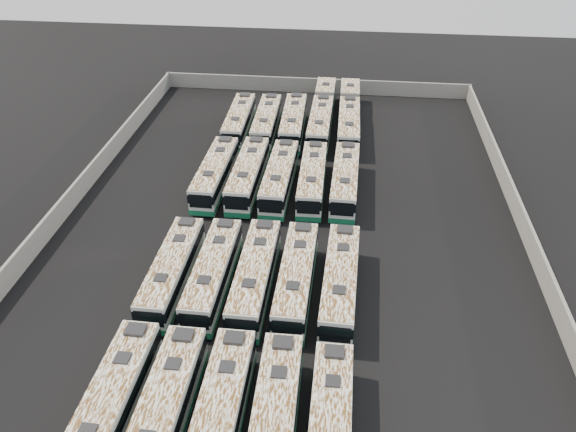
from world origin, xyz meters
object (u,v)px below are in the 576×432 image
at_px(bus_back_right, 322,114).
at_px(bus_back_far_right, 349,115).
at_px(bus_midfront_far_left, 172,271).
at_px(bus_midback_far_right, 345,180).
at_px(bus_midfront_right, 296,278).
at_px(bus_midback_center, 279,178).
at_px(bus_midback_left, 248,175).
at_px(bus_back_far_left, 239,121).
at_px(bus_back_left, 266,122).
at_px(bus_front_center, 219,418).
at_px(bus_midback_right, 312,179).
at_px(bus_front_left, 163,414).
at_px(bus_midfront_center, 255,276).
at_px(bus_back_center, 293,123).
at_px(bus_midfront_far_right, 340,282).
at_px(bus_midback_far_left, 215,174).
at_px(bus_midfront_left, 213,273).
at_px(bus_front_right, 274,424).
at_px(bus_front_far_left, 110,408).
at_px(bus_front_far_right, 330,432).

distance_m(bus_back_right, bus_back_far_right, 3.52).
distance_m(bus_midfront_far_left, bus_midback_far_right, 21.51).
relative_size(bus_midfront_right, bus_midback_center, 0.98).
relative_size(bus_midback_left, bus_back_far_left, 1.04).
bearing_deg(bus_back_left, bus_midfront_right, -78.17).
bearing_deg(bus_front_center, bus_midback_right, 83.45).
relative_size(bus_front_left, bus_midfront_right, 1.03).
xyz_separation_m(bus_midfront_right, bus_midback_right, (0.05, 16.23, -0.00)).
bearing_deg(bus_back_far_left, bus_back_right, 16.74).
xyz_separation_m(bus_midfront_center, bus_back_center, (-0.06, 30.18, 0.02)).
bearing_deg(bus_back_center, bus_midfront_far_right, -78.43).
xyz_separation_m(bus_back_center, bus_back_right, (3.44, 3.19, -0.02)).
relative_size(bus_front_left, bus_midback_left, 1.00).
bearing_deg(bus_midfront_center, bus_midback_far_left, 113.47).
bearing_deg(bus_back_far_right, bus_midfront_left, -107.89).
distance_m(bus_midfront_left, bus_back_far_right, 34.87).
xyz_separation_m(bus_front_right, bus_back_far_right, (3.50, 47.00, -0.01)).
bearing_deg(bus_midback_center, bus_back_right, 79.75).
relative_size(bus_midfront_left, bus_midfront_right, 0.99).
bearing_deg(bus_midback_left, bus_midfront_right, -66.63).
bearing_deg(bus_midfront_far_right, bus_midback_far_left, 131.96).
bearing_deg(bus_midback_right, bus_front_far_left, -109.75).
relative_size(bus_front_far_left, bus_midfront_left, 1.04).
height_order(bus_front_far_right, bus_midfront_right, bus_midfront_right).
bearing_deg(bus_front_far_right, bus_midback_far_left, 114.52).
relative_size(bus_midfront_center, bus_midfront_right, 1.02).
bearing_deg(bus_front_right, bus_midback_far_left, 108.15).
xyz_separation_m(bus_front_center, bus_midfront_left, (-3.50, 13.67, -0.05)).
bearing_deg(bus_midback_right, bus_back_far_right, 77.62).
bearing_deg(bus_midfront_left, bus_midfront_far_right, 0.40).
relative_size(bus_back_far_left, bus_back_right, 0.63).
bearing_deg(bus_midfront_far_right, bus_back_far_left, 116.32).
xyz_separation_m(bus_front_right, bus_back_right, (-0.02, 47.06, -0.01)).
height_order(bus_midback_right, bus_midback_far_right, bus_midback_far_right).
relative_size(bus_midback_far_right, bus_back_center, 0.98).
bearing_deg(bus_back_far_right, bus_front_left, -102.99).
bearing_deg(bus_back_far_right, bus_back_left, -162.46).
xyz_separation_m(bus_front_left, bus_back_left, (0.07, 43.74, -0.05)).
xyz_separation_m(bus_midfront_far_right, bus_back_right, (-3.55, 33.36, 0.00)).
relative_size(bus_midfront_right, bus_midback_left, 0.97).
height_order(bus_midfront_right, bus_midback_left, bus_midback_left).
relative_size(bus_midfront_left, bus_midback_far_right, 0.98).
bearing_deg(bus_back_far_left, bus_midback_left, -76.77).
relative_size(bus_front_center, bus_front_far_right, 1.03).
relative_size(bus_front_center, bus_back_far_left, 1.03).
xyz_separation_m(bus_midback_center, bus_back_left, (-3.39, 13.75, -0.03)).
bearing_deg(bus_front_right, bus_midfront_center, 103.02).
height_order(bus_front_right, bus_midback_far_right, bus_front_right).
bearing_deg(bus_front_left, bus_back_far_right, 77.71).
height_order(bus_midfront_right, bus_back_right, bus_back_right).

